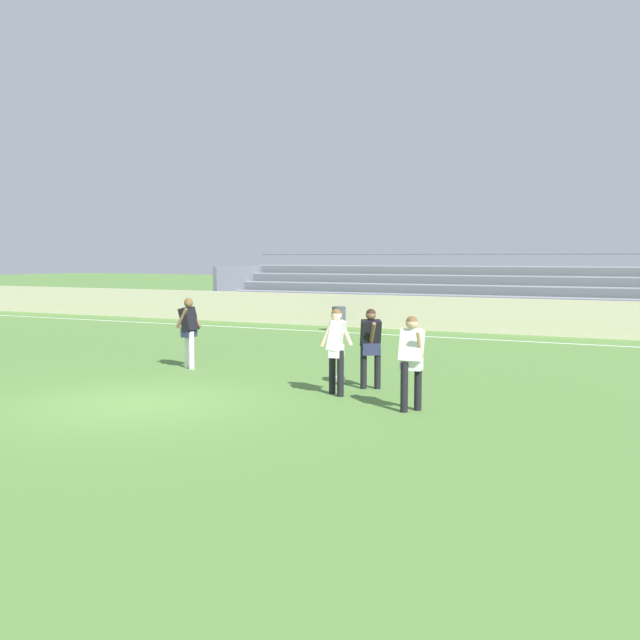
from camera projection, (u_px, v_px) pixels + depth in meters
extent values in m
plane|color=#517A38|center=(138.00, 403.00, 12.98)|extent=(160.00, 160.00, 0.00)
cube|color=white|center=(386.00, 334.00, 24.46)|extent=(44.00, 0.12, 0.01)
cube|color=beige|center=(405.00, 313.00, 26.17)|extent=(48.00, 0.16, 1.23)
cube|color=#9EA3AD|center=(465.00, 318.00, 26.54)|extent=(22.10, 0.36, 0.08)
cube|color=slate|center=(464.00, 324.00, 26.38)|extent=(22.10, 0.04, 0.37)
cube|color=#9EA3AD|center=(470.00, 307.00, 27.20)|extent=(22.10, 0.36, 0.08)
cube|color=slate|center=(469.00, 312.00, 27.04)|extent=(22.10, 0.04, 0.37)
cube|color=#9EA3AD|center=(476.00, 296.00, 27.86)|extent=(22.10, 0.36, 0.08)
cube|color=slate|center=(474.00, 301.00, 27.70)|extent=(22.10, 0.04, 0.37)
cube|color=#9EA3AD|center=(480.00, 286.00, 28.52)|extent=(22.10, 0.36, 0.08)
cube|color=slate|center=(479.00, 291.00, 28.36)|extent=(22.10, 0.04, 0.37)
cube|color=#9EA3AD|center=(485.00, 276.00, 29.18)|extent=(22.10, 0.36, 0.08)
cube|color=slate|center=(484.00, 281.00, 29.02)|extent=(22.10, 0.04, 0.37)
cube|color=#9EA3AD|center=(489.00, 267.00, 29.84)|extent=(22.10, 0.36, 0.08)
cube|color=slate|center=(488.00, 271.00, 29.68)|extent=(22.10, 0.04, 0.37)
cube|color=slate|center=(241.00, 290.00, 32.94)|extent=(0.20, 4.21, 2.23)
cylinder|color=slate|center=(491.00, 254.00, 30.02)|extent=(22.10, 0.06, 0.06)
cylinder|color=#3D424C|center=(339.00, 319.00, 25.54)|extent=(0.49, 0.49, 0.88)
cylinder|color=black|center=(378.00, 368.00, 14.38)|extent=(0.13, 0.13, 0.83)
cylinder|color=black|center=(364.00, 368.00, 14.39)|extent=(0.13, 0.13, 0.83)
cube|color=#232847|center=(371.00, 349.00, 14.35)|extent=(0.42, 0.38, 0.24)
cube|color=black|center=(371.00, 334.00, 14.33)|extent=(0.50, 0.49, 0.59)
cylinder|color=brown|center=(373.00, 333.00, 14.13)|extent=(0.27, 0.36, 0.46)
cylinder|color=brown|center=(369.00, 331.00, 14.52)|extent=(0.27, 0.36, 0.46)
sphere|color=brown|center=(371.00, 315.00, 14.29)|extent=(0.21, 0.21, 0.21)
sphere|color=black|center=(371.00, 314.00, 14.29)|extent=(0.20, 0.20, 0.20)
cylinder|color=black|center=(340.00, 374.00, 13.58)|extent=(0.13, 0.13, 0.88)
cylinder|color=black|center=(332.00, 371.00, 13.86)|extent=(0.13, 0.13, 0.88)
cube|color=white|center=(336.00, 351.00, 13.68)|extent=(0.27, 0.39, 0.24)
cube|color=white|center=(336.00, 335.00, 13.66)|extent=(0.38, 0.43, 0.59)
cylinder|color=beige|center=(327.00, 334.00, 13.56)|extent=(0.28, 0.12, 0.51)
cylinder|color=beige|center=(346.00, 333.00, 13.75)|extent=(0.28, 0.12, 0.51)
sphere|color=beige|center=(336.00, 315.00, 13.62)|extent=(0.21, 0.21, 0.21)
sphere|color=brown|center=(336.00, 314.00, 13.62)|extent=(0.20, 0.20, 0.20)
cylinder|color=black|center=(404.00, 387.00, 12.21)|extent=(0.13, 0.13, 0.86)
cylinder|color=black|center=(418.00, 386.00, 12.35)|extent=(0.13, 0.13, 0.86)
cube|color=white|center=(411.00, 363.00, 12.25)|extent=(0.37, 0.24, 0.24)
cube|color=white|center=(412.00, 346.00, 12.22)|extent=(0.40, 0.39, 0.60)
cylinder|color=#D6A884|center=(404.00, 342.00, 12.38)|extent=(0.09, 0.31, 0.50)
cylinder|color=#D6A884|center=(420.00, 345.00, 12.05)|extent=(0.09, 0.31, 0.50)
sphere|color=#D6A884|center=(412.00, 323.00, 12.18)|extent=(0.21, 0.21, 0.21)
sphere|color=brown|center=(412.00, 322.00, 12.18)|extent=(0.20, 0.20, 0.20)
cylinder|color=white|center=(187.00, 349.00, 17.14)|extent=(0.13, 0.13, 0.89)
cylinder|color=white|center=(191.00, 350.00, 16.92)|extent=(0.13, 0.13, 0.89)
cube|color=#232847|center=(189.00, 332.00, 16.99)|extent=(0.23, 0.37, 0.24)
cube|color=black|center=(189.00, 319.00, 16.97)|extent=(0.38, 0.39, 0.60)
cylinder|color=brown|center=(196.00, 317.00, 17.10)|extent=(0.33, 0.09, 0.49)
cylinder|color=brown|center=(182.00, 318.00, 16.83)|extent=(0.33, 0.09, 0.49)
sphere|color=brown|center=(189.00, 303.00, 16.93)|extent=(0.21, 0.21, 0.21)
sphere|color=brown|center=(189.00, 302.00, 16.93)|extent=(0.20, 0.20, 0.20)
sphere|color=white|center=(340.00, 379.00, 14.91)|extent=(0.22, 0.22, 0.22)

